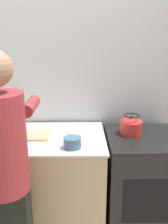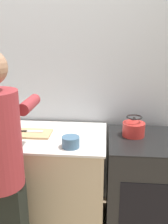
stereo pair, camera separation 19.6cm
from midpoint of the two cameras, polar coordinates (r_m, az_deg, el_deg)
wall_back at (r=2.47m, az=-5.40°, el=7.30°), size 8.00×0.05×2.60m
counter at (r=2.47m, az=-14.26°, el=-14.43°), size 1.76×0.72×0.89m
oven at (r=2.37m, az=15.57°, el=-15.99°), size 0.62×0.65×0.90m
person at (r=1.73m, az=-15.42°, el=-11.64°), size 0.34×0.58×1.65m
cutting_board at (r=2.21m, az=-9.59°, el=-4.91°), size 0.35×0.22×0.02m
knife at (r=2.23m, az=-9.96°, el=-4.40°), size 0.23×0.05×0.01m
kettle at (r=2.18m, az=13.84°, el=-3.54°), size 0.19×0.19×0.17m
bowl_mixing at (r=1.93m, az=-0.12°, el=-6.94°), size 0.14×0.14×0.09m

